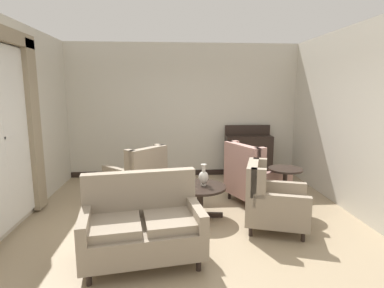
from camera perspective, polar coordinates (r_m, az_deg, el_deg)
ground at (r=4.75m, az=0.22°, el=-14.77°), size 7.94×7.94×0.00m
wall_back at (r=7.16m, az=-1.54°, el=6.05°), size 5.40×0.08×3.00m
wall_left at (r=5.66m, az=-28.10°, el=3.84°), size 0.08×3.97×3.00m
wall_right at (r=5.96m, az=25.61°, el=4.29°), size 0.08×3.97×3.00m
baseboard_back at (r=7.35m, az=-1.46°, el=-5.25°), size 5.24×0.03×0.12m
window_with_curtains at (r=4.86m, az=-31.06°, el=2.80°), size 0.12×2.03×2.77m
coffee_table at (r=4.93m, az=1.47°, el=-8.79°), size 0.81×0.81×0.51m
porcelain_vase at (r=4.90m, az=2.12°, el=-5.99°), size 0.16×0.16×0.34m
settee at (r=3.80m, az=-9.04°, el=-14.59°), size 1.47×0.99×1.01m
armchair_back_corner at (r=5.70m, az=-9.84°, el=-6.09°), size 1.18×1.18×1.01m
armchair_foreground_right at (r=5.65m, az=11.08°, el=-6.14°), size 1.13×1.12×1.07m
armchair_beside_settee at (r=4.65m, az=14.31°, el=-10.11°), size 1.02×0.95×0.96m
side_table at (r=5.37m, az=16.55°, el=-7.24°), size 0.54×0.54×0.73m
sideboard at (r=7.22m, az=10.24°, el=-1.77°), size 1.05×0.34×1.18m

